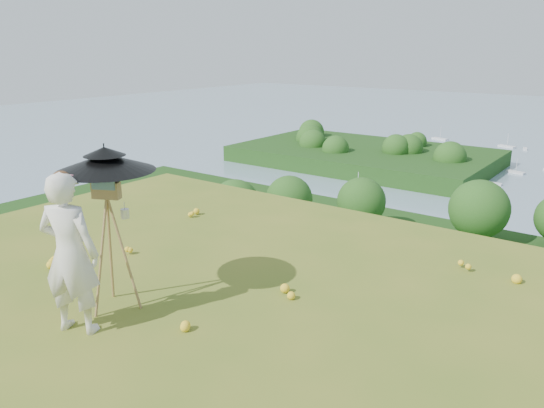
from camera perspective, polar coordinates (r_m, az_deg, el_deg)
The scene contains 5 objects.
peninsula at distance 178.14m, azimuth 9.96°, elevation 5.94°, with size 90.00×60.00×12.00m, color #193C10, non-canonical shape.
painter at distance 6.18m, azimuth -20.93°, elevation -5.03°, with size 0.67×0.44×1.84m, color silver.
field_easel at distance 6.59m, azimuth -16.94°, elevation -3.83°, with size 0.66×0.66×1.73m, color olive, non-canonical shape.
sun_umbrella at distance 6.37m, azimuth -17.44°, elevation 3.56°, with size 1.14×1.14×0.61m, color black, non-canonical shape.
painter_cap at distance 5.94m, azimuth -21.78°, elevation 2.80°, with size 0.20×0.24×0.10m, color pink, non-canonical shape.
Camera 1 is at (2.93, -1.94, 3.08)m, focal length 35.00 mm.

